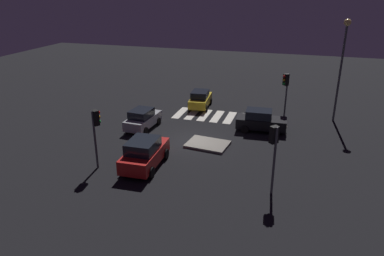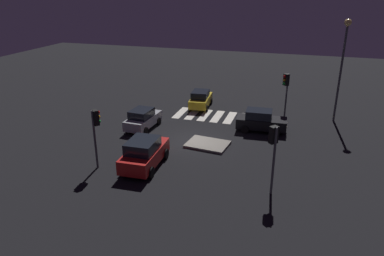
# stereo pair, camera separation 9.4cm
# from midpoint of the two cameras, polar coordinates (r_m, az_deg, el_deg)

# --- Properties ---
(ground_plane) EXTENTS (80.00, 80.00, 0.00)m
(ground_plane) POSITION_cam_midpoint_polar(r_m,az_deg,el_deg) (27.62, 0.10, -1.93)
(ground_plane) COLOR black
(traffic_island) EXTENTS (3.18, 2.52, 0.18)m
(traffic_island) POSITION_cam_midpoint_polar(r_m,az_deg,el_deg) (26.75, 2.54, -2.55)
(traffic_island) COLOR gray
(traffic_island) RESTS_ON ground
(car_black) EXTENTS (4.05, 2.04, 1.73)m
(car_black) POSITION_cam_midpoint_polar(r_m,az_deg,el_deg) (29.66, 10.76, 1.12)
(car_black) COLOR black
(car_black) RESTS_ON ground
(car_yellow) EXTENTS (2.03, 3.91, 1.66)m
(car_yellow) POSITION_cam_midpoint_polar(r_m,az_deg,el_deg) (34.85, 1.43, 4.52)
(car_yellow) COLOR gold
(car_yellow) RESTS_ON ground
(car_red) EXTENTS (2.20, 4.48, 1.92)m
(car_red) POSITION_cam_midpoint_polar(r_m,az_deg,el_deg) (23.56, -7.33, -3.89)
(car_red) COLOR red
(car_red) RESTS_ON ground
(car_silver) EXTENTS (2.00, 3.92, 1.66)m
(car_silver) POSITION_cam_midpoint_polar(r_m,az_deg,el_deg) (29.90, -7.58, 1.42)
(car_silver) COLOR #9EA0A5
(car_silver) RESTS_ON ground
(traffic_light_north) EXTENTS (0.54, 0.53, 3.84)m
(traffic_light_north) POSITION_cam_midpoint_polar(r_m,az_deg,el_deg) (23.29, -14.66, 0.52)
(traffic_light_north) COLOR #47474C
(traffic_light_north) RESTS_ON ground
(traffic_light_west) EXTENTS (0.53, 0.54, 3.98)m
(traffic_light_west) POSITION_cam_midpoint_polar(r_m,az_deg,el_deg) (20.11, 12.68, -2.34)
(traffic_light_west) COLOR #47474C
(traffic_light_west) RESTS_ON ground
(traffic_light_south) EXTENTS (0.54, 0.54, 4.18)m
(traffic_light_south) POSITION_cam_midpoint_polar(r_m,az_deg,el_deg) (31.35, 14.51, 6.37)
(traffic_light_south) COLOR #47474C
(traffic_light_south) RESTS_ON ground
(street_lamp) EXTENTS (0.56, 0.56, 8.48)m
(street_lamp) POSITION_cam_midpoint_polar(r_m,az_deg,el_deg) (32.50, 22.57, 10.53)
(street_lamp) COLOR #47474C
(street_lamp) RESTS_ON ground
(crosswalk_near) EXTENTS (6.45, 3.20, 0.02)m
(crosswalk_near) POSITION_cam_midpoint_polar(r_m,az_deg,el_deg) (32.78, 3.08, 1.90)
(crosswalk_near) COLOR silver
(crosswalk_near) RESTS_ON ground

